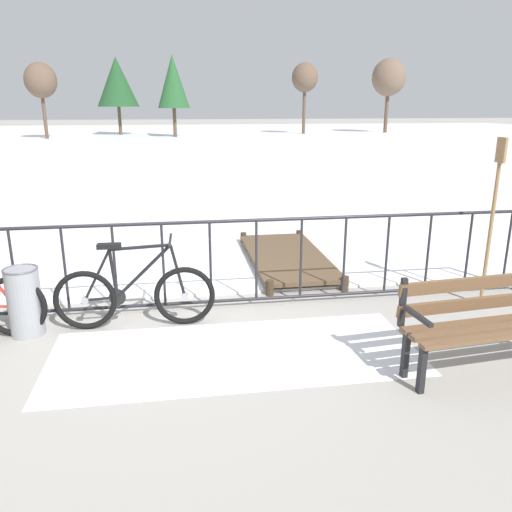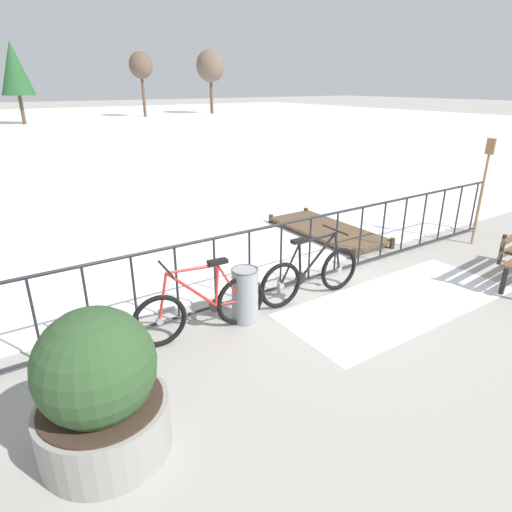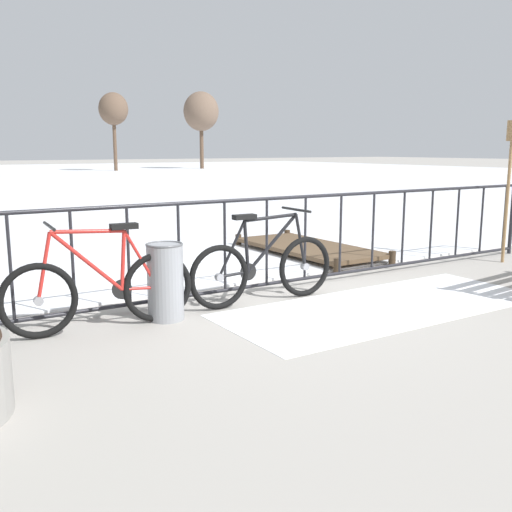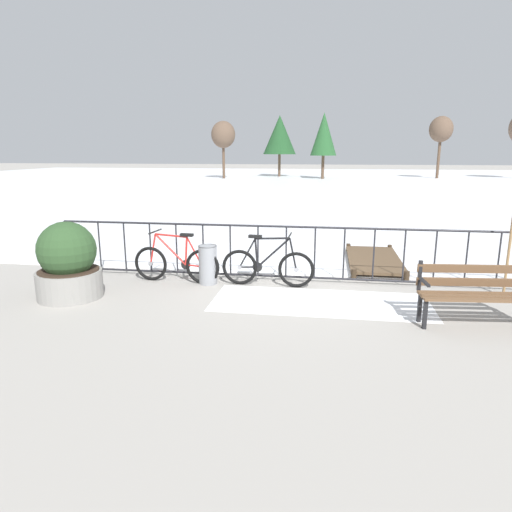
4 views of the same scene
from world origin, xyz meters
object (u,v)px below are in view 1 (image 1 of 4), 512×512
Objects in this scene: trash_bin at (25,301)px; oar_upright at (493,212)px; bicycle_second at (135,295)px; park_bench at (486,317)px.

trash_bin is 5.26m from oar_upright.
bicycle_second is 1.12m from trash_bin.
bicycle_second is at bearing 1.02° from trash_bin.
park_bench is 1.82m from oar_upright.
oar_upright is at bearing 0.37° from trash_bin.
park_bench is at bearing -18.16° from trash_bin.
bicycle_second reaches higher than trash_bin.
trash_bin is at bearing 161.84° from park_bench.
bicycle_second is 2.34× the size of trash_bin.
park_bench reaches higher than trash_bin.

